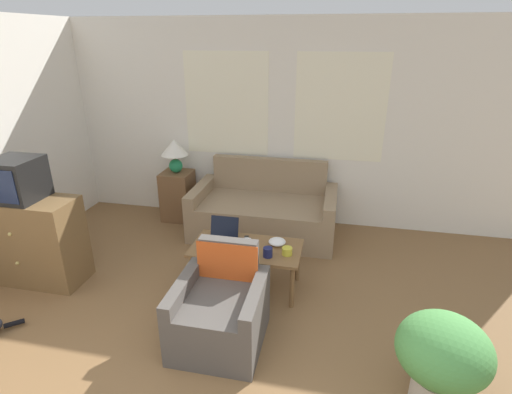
% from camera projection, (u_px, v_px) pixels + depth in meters
% --- Properties ---
extents(wall_back, '(6.77, 0.06, 2.60)m').
position_uv_depth(wall_back, '(288.00, 125.00, 5.10)').
color(wall_back, white).
rests_on(wall_back, ground_plane).
extents(couch, '(1.78, 0.93, 0.89)m').
position_uv_depth(couch, '(264.00, 212.00, 5.10)').
color(couch, '#937A5B').
rests_on(couch, ground_plane).
extents(armchair, '(0.70, 0.74, 0.79)m').
position_uv_depth(armchair, '(221.00, 312.00, 3.28)').
color(armchair, '#514C47').
rests_on(armchair, ground_plane).
extents(tv_dresser, '(1.02, 0.47, 0.90)m').
position_uv_depth(tv_dresser, '(31.00, 240.00, 4.04)').
color(tv_dresser, brown).
rests_on(tv_dresser, ground_plane).
extents(television, '(0.43, 0.43, 0.41)m').
position_uv_depth(television, '(16.00, 179.00, 3.79)').
color(television, black).
rests_on(television, tv_dresser).
extents(side_table, '(0.39, 0.39, 0.67)m').
position_uv_depth(side_table, '(178.00, 195.00, 5.47)').
color(side_table, brown).
rests_on(side_table, ground_plane).
extents(table_lamp, '(0.36, 0.36, 0.45)m').
position_uv_depth(table_lamp, '(175.00, 151.00, 5.23)').
color(table_lamp, '#1E8451').
rests_on(table_lamp, side_table).
extents(coffee_table, '(1.07, 0.56, 0.46)m').
position_uv_depth(coffee_table, '(246.00, 251.00, 3.91)').
color(coffee_table, brown).
rests_on(coffee_table, ground_plane).
extents(laptop, '(0.29, 0.27, 0.22)m').
position_uv_depth(laptop, '(223.00, 236.00, 3.99)').
color(laptop, black).
rests_on(laptop, coffee_table).
extents(cup_navy, '(0.10, 0.10, 0.10)m').
position_uv_depth(cup_navy, '(247.00, 244.00, 3.83)').
color(cup_navy, white).
rests_on(cup_navy, coffee_table).
extents(cup_yellow, '(0.09, 0.09, 0.09)m').
position_uv_depth(cup_yellow, '(268.00, 252.00, 3.70)').
color(cup_yellow, '#191E4C').
rests_on(cup_yellow, coffee_table).
extents(cup_white, '(0.10, 0.10, 0.07)m').
position_uv_depth(cup_white, '(287.00, 251.00, 3.74)').
color(cup_white, gold).
rests_on(cup_white, coffee_table).
extents(snack_bowl, '(0.17, 0.17, 0.06)m').
position_uv_depth(snack_bowl, '(277.00, 242.00, 3.92)').
color(snack_bowl, white).
rests_on(snack_bowl, coffee_table).
extents(tv_remote, '(0.08, 0.16, 0.02)m').
position_uv_depth(tv_remote, '(247.00, 240.00, 4.00)').
color(tv_remote, black).
rests_on(tv_remote, coffee_table).
extents(potted_plant, '(0.61, 0.61, 0.69)m').
position_uv_depth(potted_plant, '(442.00, 355.00, 2.62)').
color(potted_plant, '#BCB2A3').
rests_on(potted_plant, ground_plane).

